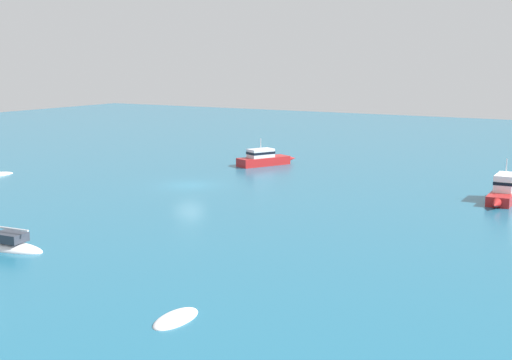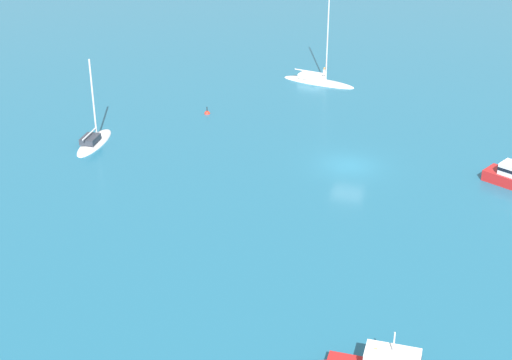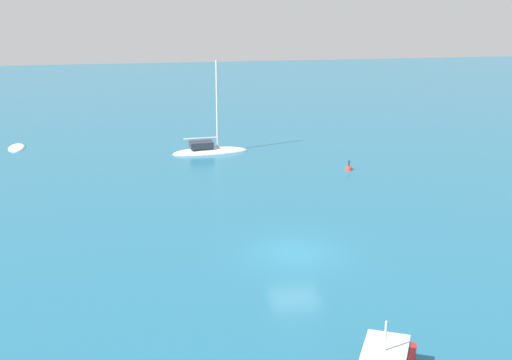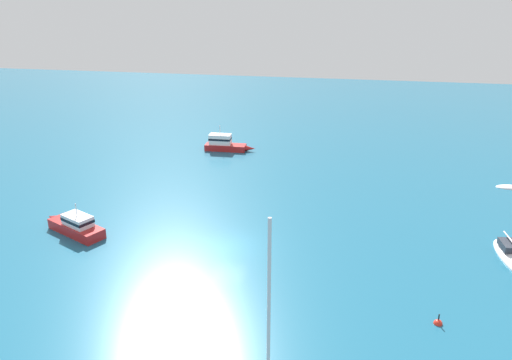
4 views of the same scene
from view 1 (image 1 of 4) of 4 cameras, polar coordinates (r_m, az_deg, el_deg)
ground_plane at (r=58.15m, az=-5.54°, el=-0.43°), size 160.00×160.00×0.00m
launch at (r=54.37m, az=19.80°, el=-0.84°), size 6.25×1.80×3.15m
ketch at (r=41.49m, az=-20.26°, el=-5.07°), size 2.25×6.02×7.50m
dinghy at (r=28.83m, az=-6.65°, el=-11.36°), size 2.79×1.44×0.46m
launch_1 at (r=68.77m, az=0.71°, el=1.79°), size 6.57×4.07×2.71m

